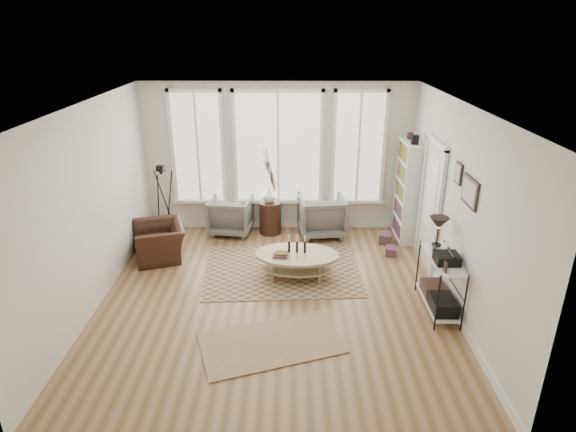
{
  "coord_description": "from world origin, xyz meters",
  "views": [
    {
      "loc": [
        0.23,
        -6.33,
        3.91
      ],
      "look_at": [
        0.2,
        0.6,
        1.1
      ],
      "focal_mm": 30.0,
      "sensor_mm": 36.0,
      "label": 1
    }
  ],
  "objects_px": {
    "low_shelf": "(440,278)",
    "coffee_table": "(296,259)",
    "accent_chair": "(160,241)",
    "armchair_left": "(231,215)",
    "bookcase": "(407,191)",
    "side_table": "(270,191)",
    "armchair_right": "(322,215)"
  },
  "relations": [
    {
      "from": "armchair_left",
      "to": "armchair_right",
      "type": "distance_m",
      "value": 1.78
    },
    {
      "from": "armchair_right",
      "to": "accent_chair",
      "type": "distance_m",
      "value": 3.09
    },
    {
      "from": "bookcase",
      "to": "armchair_left",
      "type": "bearing_deg",
      "value": 176.18
    },
    {
      "from": "low_shelf",
      "to": "armchair_left",
      "type": "height_order",
      "value": "low_shelf"
    },
    {
      "from": "side_table",
      "to": "accent_chair",
      "type": "distance_m",
      "value": 2.27
    },
    {
      "from": "low_shelf",
      "to": "side_table",
      "type": "distance_m",
      "value": 3.75
    },
    {
      "from": "coffee_table",
      "to": "side_table",
      "type": "relative_size",
      "value": 0.78
    },
    {
      "from": "low_shelf",
      "to": "coffee_table",
      "type": "distance_m",
      "value": 2.25
    },
    {
      "from": "bookcase",
      "to": "side_table",
      "type": "relative_size",
      "value": 1.14
    },
    {
      "from": "bookcase",
      "to": "low_shelf",
      "type": "height_order",
      "value": "bookcase"
    },
    {
      "from": "accent_chair",
      "to": "bookcase",
      "type": "bearing_deg",
      "value": 82.12
    },
    {
      "from": "side_table",
      "to": "low_shelf",
      "type": "bearing_deg",
      "value": -47.15
    },
    {
      "from": "armchair_left",
      "to": "armchair_right",
      "type": "bearing_deg",
      "value": -175.16
    },
    {
      "from": "bookcase",
      "to": "side_table",
      "type": "bearing_deg",
      "value": 175.26
    },
    {
      "from": "coffee_table",
      "to": "accent_chair",
      "type": "distance_m",
      "value": 2.51
    },
    {
      "from": "coffee_table",
      "to": "armchair_right",
      "type": "relative_size",
      "value": 1.6
    },
    {
      "from": "low_shelf",
      "to": "coffee_table",
      "type": "height_order",
      "value": "low_shelf"
    },
    {
      "from": "bookcase",
      "to": "armchair_left",
      "type": "xyz_separation_m",
      "value": [
        -3.37,
        0.22,
        -0.59
      ]
    },
    {
      "from": "low_shelf",
      "to": "side_table",
      "type": "height_order",
      "value": "side_table"
    },
    {
      "from": "coffee_table",
      "to": "side_table",
      "type": "bearing_deg",
      "value": 105.35
    },
    {
      "from": "accent_chair",
      "to": "coffee_table",
      "type": "bearing_deg",
      "value": 54.52
    },
    {
      "from": "armchair_right",
      "to": "accent_chair",
      "type": "relative_size",
      "value": 0.92
    },
    {
      "from": "low_shelf",
      "to": "accent_chair",
      "type": "distance_m",
      "value": 4.75
    },
    {
      "from": "low_shelf",
      "to": "side_table",
      "type": "relative_size",
      "value": 0.72
    },
    {
      "from": "coffee_table",
      "to": "armchair_left",
      "type": "xyz_separation_m",
      "value": [
        -1.27,
        1.82,
        0.04
      ]
    },
    {
      "from": "bookcase",
      "to": "coffee_table",
      "type": "height_order",
      "value": "bookcase"
    },
    {
      "from": "low_shelf",
      "to": "accent_chair",
      "type": "bearing_deg",
      "value": 159.65
    },
    {
      "from": "armchair_left",
      "to": "accent_chair",
      "type": "distance_m",
      "value": 1.58
    },
    {
      "from": "low_shelf",
      "to": "armchair_right",
      "type": "relative_size",
      "value": 1.48
    },
    {
      "from": "armchair_right",
      "to": "low_shelf",
      "type": "bearing_deg",
      "value": 113.28
    },
    {
      "from": "bookcase",
      "to": "side_table",
      "type": "height_order",
      "value": "bookcase"
    },
    {
      "from": "accent_chair",
      "to": "armchair_left",
      "type": "bearing_deg",
      "value": 115.0
    }
  ]
}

